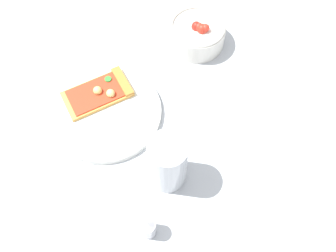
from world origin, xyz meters
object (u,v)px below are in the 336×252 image
Objects in this scene: salad_bowl at (197,33)px; pepper_shaker at (148,227)px; paper_napkin at (218,129)px; plate at (106,112)px; pizza_slice_main at (101,92)px; soda_glass at (166,166)px.

pepper_shaker is at bearing -137.80° from salad_bowl.
plate is at bearing 136.34° from paper_napkin.
soda_glass reaches higher than pizza_slice_main.
soda_glass reaches higher than pepper_shaker.
soda_glass is at bearing -136.68° from salad_bowl.
soda_glass reaches higher than paper_napkin.
plate is 3.80× the size of pepper_shaker.
soda_glass is 2.10× the size of pepper_shaker.
pizza_slice_main is 2.42× the size of pepper_shaker.
pizza_slice_main is 1.16× the size of soda_glass.
salad_bowl reaches higher than pizza_slice_main.
pizza_slice_main is at bearing -178.35° from salad_bowl.
salad_bowl is 1.02× the size of paper_napkin.
salad_bowl is (0.28, 0.05, 0.02)m from plate.
plate is 0.27m from pepper_shaker.
paper_napkin is at bearing -43.66° from plate.
pepper_shaker is (-0.08, -0.31, 0.01)m from pizza_slice_main.
plate is 0.24m from paper_napkin.
paper_napkin is at bearing 9.40° from soda_glass.
pizza_slice_main is 0.27m from salad_bowl.
soda_glass is 0.11m from pepper_shaker.
salad_bowl reaches higher than plate.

